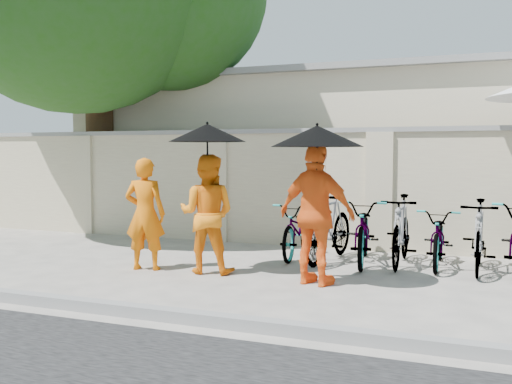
% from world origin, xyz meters
% --- Properties ---
extents(ground, '(80.00, 80.00, 0.00)m').
position_xyz_m(ground, '(0.00, 0.00, 0.00)').
color(ground, '#AFA699').
extents(kerb, '(40.00, 0.16, 0.12)m').
position_xyz_m(kerb, '(0.00, -1.70, 0.06)').
color(kerb, gray).
rests_on(kerb, ground).
extents(compound_wall, '(20.00, 0.30, 2.00)m').
position_xyz_m(compound_wall, '(1.00, 3.20, 1.00)').
color(compound_wall, beige).
rests_on(compound_wall, ground).
extents(building_behind, '(14.00, 6.00, 3.20)m').
position_xyz_m(building_behind, '(2.00, 7.00, 1.60)').
color(building_behind, beige).
rests_on(building_behind, ground).
extents(monk_left, '(0.65, 0.50, 1.59)m').
position_xyz_m(monk_left, '(-0.85, 0.35, 0.80)').
color(monk_left, orange).
rests_on(monk_left, ground).
extents(monk_center, '(0.87, 0.72, 1.64)m').
position_xyz_m(monk_center, '(0.06, 0.48, 0.82)').
color(monk_center, orange).
rests_on(monk_center, ground).
extents(parasol_center, '(1.05, 1.05, 1.12)m').
position_xyz_m(parasol_center, '(0.11, 0.40, 1.92)').
color(parasol_center, black).
rests_on(parasol_center, ground).
extents(monk_right, '(1.13, 0.72, 1.79)m').
position_xyz_m(monk_right, '(1.65, 0.31, 0.89)').
color(monk_right, orange).
rests_on(monk_right, ground).
extents(parasol_right, '(1.14, 1.14, 0.98)m').
position_xyz_m(parasol_right, '(1.67, 0.23, 1.86)').
color(parasol_right, black).
rests_on(parasol_right, ground).
extents(bike_0, '(0.67, 1.70, 0.88)m').
position_xyz_m(bike_0, '(0.90, 2.05, 0.44)').
color(bike_0, gray).
rests_on(bike_0, ground).
extents(bike_1, '(0.75, 1.87, 1.09)m').
position_xyz_m(bike_1, '(1.43, 1.89, 0.55)').
color(bike_1, gray).
rests_on(bike_1, ground).
extents(bike_2, '(0.89, 1.94, 0.98)m').
position_xyz_m(bike_2, '(1.96, 1.92, 0.49)').
color(bike_2, gray).
rests_on(bike_2, ground).
extents(bike_3, '(0.49, 1.73, 1.04)m').
position_xyz_m(bike_3, '(2.50, 1.95, 0.52)').
color(bike_3, gray).
rests_on(bike_3, ground).
extents(bike_4, '(0.59, 1.66, 0.87)m').
position_xyz_m(bike_4, '(3.03, 2.04, 0.43)').
color(bike_4, gray).
rests_on(bike_4, ground).
extents(bike_5, '(0.53, 1.69, 1.01)m').
position_xyz_m(bike_5, '(3.56, 1.88, 0.50)').
color(bike_5, gray).
rests_on(bike_5, ground).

